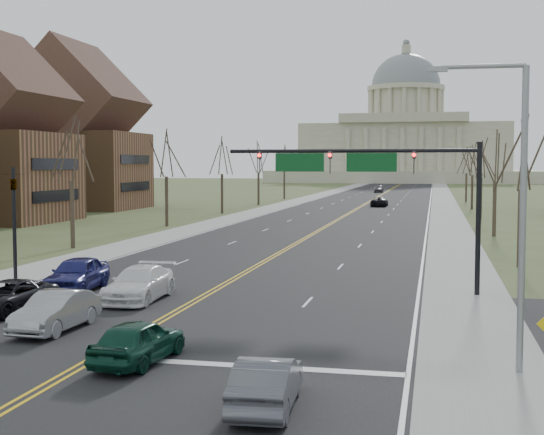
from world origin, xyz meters
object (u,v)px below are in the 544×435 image
at_px(signal_mast, 370,173).
at_px(car_sb_inner_lead, 56,311).
at_px(car_sb_outer_second, 77,274).
at_px(car_far_sb, 379,189).
at_px(car_nb_inner_lead, 138,341).
at_px(car_sb_inner_second, 139,284).
at_px(car_far_nb, 379,202).
at_px(car_sb_outer_lead, 8,297).
at_px(car_nb_outer_lead, 267,383).
at_px(street_light, 514,196).
at_px(signal_left, 14,210).

xyz_separation_m(signal_mast, car_sb_inner_lead, (-10.60, -11.19, -5.03)).
height_order(car_sb_inner_lead, car_sb_outer_second, car_sb_outer_second).
bearing_deg(car_far_sb, car_nb_inner_lead, -89.88).
distance_m(car_sb_inner_second, car_far_nb, 79.70).
distance_m(car_sb_inner_lead, car_sb_outer_lead, 4.48).
bearing_deg(car_nb_outer_lead, signal_mast, -96.84).
height_order(street_light, car_far_sb, street_light).
distance_m(car_sb_inner_lead, car_sb_inner_second, 6.55).
bearing_deg(car_nb_outer_lead, signal_left, -49.27).
distance_m(street_light, car_sb_inner_lead, 16.67).
bearing_deg(car_sb_outer_lead, car_far_nb, 91.52).
distance_m(car_nb_outer_lead, car_sb_outer_lead, 16.42).
distance_m(street_light, car_nb_inner_lead, 12.12).
relative_size(car_nb_inner_lead, car_far_nb, 0.83).
height_order(car_sb_inner_second, car_far_nb, car_sb_inner_second).
xyz_separation_m(car_nb_inner_lead, car_sb_inner_lead, (-4.73, 3.67, 0.03)).
relative_size(car_nb_outer_lead, car_far_sb, 0.85).
relative_size(signal_mast, car_nb_inner_lead, 2.96).
xyz_separation_m(car_sb_inner_lead, car_far_nb, (5.75, 86.05, -0.04)).
bearing_deg(car_far_sb, car_sb_inner_second, -91.55).
xyz_separation_m(signal_mast, car_sb_outer_lead, (-14.19, -8.52, -5.09)).
bearing_deg(car_sb_outer_second, car_far_sb, 83.43).
bearing_deg(car_sb_inner_second, car_far_sb, 88.52).
relative_size(signal_left, car_sb_outer_lead, 1.26).
xyz_separation_m(street_light, car_far_sb, (-14.17, 142.93, -4.41)).
xyz_separation_m(signal_left, car_sb_outer_second, (5.08, -3.02, -2.87)).
bearing_deg(street_light, car_sb_inner_lead, 171.73).
bearing_deg(signal_mast, car_sb_inner_second, -154.91).
height_order(street_light, car_sb_inner_second, street_light).
xyz_separation_m(car_sb_inner_lead, car_far_sb, (1.72, 140.62, 0.08)).
height_order(signal_mast, car_sb_outer_lead, signal_mast).
relative_size(signal_left, car_sb_inner_lead, 1.36).
xyz_separation_m(car_sb_outer_second, car_far_nb, (9.01, 77.88, -0.15)).
bearing_deg(car_sb_outer_lead, car_sb_outer_second, 94.50).
xyz_separation_m(street_light, car_far_nb, (-10.14, 88.36, -4.53)).
relative_size(signal_mast, car_sb_outer_second, 2.46).
bearing_deg(car_nb_outer_lead, car_sb_inner_lead, -40.32).
distance_m(signal_mast, car_nb_inner_lead, 16.76).
bearing_deg(car_sb_inner_lead, signal_mast, 48.23).
bearing_deg(car_sb_inner_lead, car_nb_outer_lead, -35.02).
distance_m(signal_mast, car_sb_outer_second, 15.02).
bearing_deg(car_far_sb, car_sb_inner_lead, -91.78).
xyz_separation_m(car_sb_inner_second, car_sb_outer_second, (-3.89, 1.65, 0.08)).
relative_size(car_sb_inner_second, car_far_sb, 1.10).
bearing_deg(car_sb_inner_lead, car_sb_outer_second, 113.46).
bearing_deg(street_light, signal_left, 150.88).
bearing_deg(car_far_sb, car_far_nb, -86.86).
xyz_separation_m(car_nb_outer_lead, car_sb_outer_lead, (-13.17, 9.81, 0.00)).
height_order(car_nb_inner_lead, car_sb_inner_second, car_sb_inner_second).
distance_m(car_nb_outer_lead, car_sb_outer_second, 19.98).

